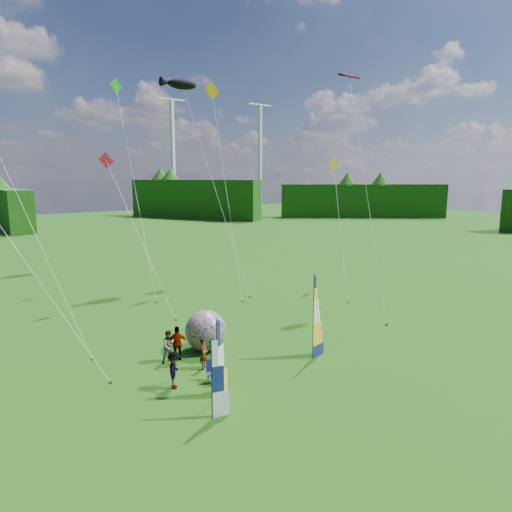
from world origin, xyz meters
TOP-DOWN VIEW (x-y plane):
  - ground at (0.00, 0.00)m, footprint 220.00×220.00m
  - treeline_ring at (0.00, 0.00)m, footprint 210.00×210.00m
  - turbine_left at (70.00, 95.00)m, footprint 8.00×1.20m
  - turbine_right at (45.00, 102.00)m, footprint 8.00×1.20m
  - feather_banner_main at (1.35, 2.17)m, footprint 1.20×0.33m
  - side_banner_left at (-5.00, 1.51)m, footprint 0.93×0.46m
  - side_banner_far at (-6.06, 0.24)m, footprint 0.95×0.33m
  - bol_inflatable at (-2.49, 6.62)m, footprint 2.40×2.40m
  - spectator_a at (-3.83, 4.58)m, footprint 0.68×0.66m
  - spectator_b at (-4.83, 6.35)m, footprint 0.83×0.43m
  - spectator_c at (-6.00, 3.53)m, footprint 0.98×1.14m
  - spectator_d at (-4.40, 6.27)m, footprint 1.17×0.84m
  - camp_chair at (-4.32, 2.98)m, footprint 0.80×0.80m
  - kite_whale at (6.21, 19.45)m, footprint 6.47×14.40m
  - kite_rainbow_delta at (-9.96, 12.31)m, footprint 11.68×13.18m
  - kite_parafoil at (11.28, 7.16)m, footprint 10.09×12.74m
  - small_kite_red at (-1.88, 16.65)m, footprint 3.39×10.64m
  - small_kite_orange at (6.40, 17.78)m, footprint 6.50×11.88m
  - small_kite_yellow at (13.45, 11.44)m, footprint 8.74×9.96m
  - small_kite_pink at (-10.88, 8.88)m, footprint 9.80×10.36m
  - small_kite_green at (0.56, 22.89)m, footprint 7.77×14.19m

SIDE VIEW (x-z plane):
  - ground at x=0.00m, z-range 0.00..0.00m
  - camp_chair at x=-4.32m, z-range 0.00..1.05m
  - spectator_a at x=-3.83m, z-range 0.00..1.57m
  - spectator_b at x=-4.83m, z-range 0.00..1.70m
  - spectator_c at x=-6.00m, z-range 0.00..1.72m
  - spectator_d at x=-4.40m, z-range 0.00..1.84m
  - bol_inflatable at x=-2.49m, z-range 0.00..2.26m
  - side_banner_far at x=-6.06m, z-range 0.00..3.23m
  - side_banner_left at x=-5.00m, z-range 0.00..3.47m
  - feather_banner_main at x=1.35m, z-range 0.00..4.43m
  - treeline_ring at x=0.00m, z-range 0.00..8.00m
  - small_kite_red at x=-1.88m, z-range 0.00..11.68m
  - small_kite_yellow at x=13.45m, z-range 0.00..11.73m
  - small_kite_pink at x=-10.88m, z-range 0.00..12.80m
  - kite_rainbow_delta at x=-9.96m, z-range 0.00..17.60m
  - small_kite_orange at x=6.40m, z-range 0.00..18.35m
  - small_kite_green at x=0.56m, z-range 0.00..18.74m
  - kite_parafoil at x=11.28m, z-range 0.00..18.86m
  - kite_whale at x=6.21m, z-range 0.00..19.42m
  - turbine_left at x=70.00m, z-range 0.00..30.00m
  - turbine_right at x=45.00m, z-range 0.00..30.00m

